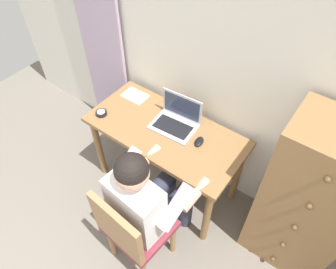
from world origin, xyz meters
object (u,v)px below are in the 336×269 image
laptop (176,120)px  dresser (307,202)px  computer_mouse (199,142)px  person_seated (149,197)px  desk_clock (101,113)px  notebook_pad (135,96)px  desk (165,139)px  chair (132,229)px

laptop → dresser: bearing=-0.1°
computer_mouse → person_seated: bearing=-105.0°
computer_mouse → desk_clock: computer_mouse is taller
person_seated → laptop: bearing=109.7°
dresser → notebook_pad: size_ratio=6.33×
laptop → computer_mouse: (0.25, -0.06, -0.04)m
desk → chair: chair is taller
desk → computer_mouse: size_ratio=12.49×
chair → desk_clock: size_ratio=9.99×
desk → chair: size_ratio=1.39×
person_seated → computer_mouse: 0.56m
desk → laptop: bearing=71.3°
chair → person_seated: size_ratio=0.74×
laptop → desk_clock: laptop is taller
desk → desk_clock: (-0.52, -0.17, 0.13)m
computer_mouse → dresser: bearing=-8.1°
desk → desk_clock: bearing=-161.9°
person_seated → notebook_pad: (-0.70, 0.67, 0.06)m
chair → person_seated: person_seated is taller
dresser → chair: size_ratio=1.48×
dresser → computer_mouse: 0.83m
person_seated → desk_clock: 0.85m
person_seated → laptop: size_ratio=3.40×
dresser → chair: bearing=-137.5°
person_seated → computer_mouse: bearing=86.9°
person_seated → desk_clock: size_ratio=13.53×
dresser → laptop: (-1.07, 0.00, 0.13)m
notebook_pad → desk: bearing=-20.6°
laptop → desk_clock: bearing=-154.1°
chair → desk_clock: bearing=145.3°
chair → desk_clock: chair is taller
dresser → person_seated: dresser is taller
dresser → desk_clock: 1.65m
dresser → notebook_pad: dresser is taller
desk_clock → laptop: bearing=25.9°
laptop → notebook_pad: size_ratio=1.70×
desk → dresser: 1.11m
chair → laptop: (-0.21, 0.79, 0.29)m
person_seated → computer_mouse: (0.03, 0.55, 0.07)m
computer_mouse → notebook_pad: size_ratio=0.48×
notebook_pad → computer_mouse: bearing=-10.1°
dresser → chair: 1.18m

